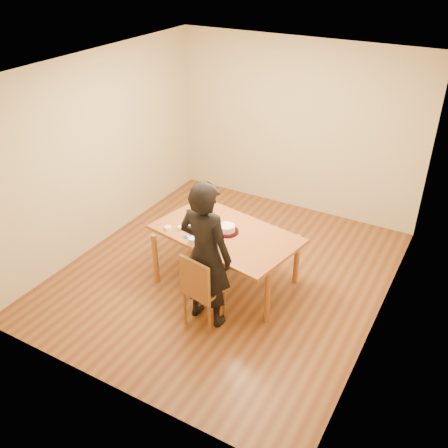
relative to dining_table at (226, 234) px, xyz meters
The scene contains 16 objects.
room_shell 0.80m from the dining_table, 100.50° to the left, with size 4.00×4.50×2.70m.
dining_table is the anchor object (origin of this frame).
dining_chair 0.84m from the dining_table, 79.05° to the right, with size 0.38×0.38×0.04m, color brown.
cake_plate 0.04m from the dining_table, 65.85° to the left, with size 0.29×0.29×0.02m, color #B10B34.
cake 0.08m from the dining_table, 65.85° to the left, with size 0.20×0.20×0.06m, color white.
frosting_dome 0.12m from the dining_table, 65.85° to the left, with size 0.20×0.20×0.03m, color white.
frosting_tub 0.49m from the dining_table, 116.83° to the right, with size 0.10×0.10×0.09m, color white.
frosting_lid 0.48m from the dining_table, 138.10° to the right, with size 0.10×0.10×0.01m, color #1A3AAB.
frosting_dollop 0.48m from the dining_table, 138.10° to the right, with size 0.04×0.04×0.02m, color white.
ramekin_green 0.56m from the dining_table, 158.28° to the right, with size 0.09×0.09×0.04m, color white.
ramekin_yellow 0.50m from the dining_table, 162.12° to the right, with size 0.09×0.09×0.04m, color white.
ramekin_multi 0.73m from the dining_table, 156.23° to the right, with size 0.09×0.09×0.04m, color white.
candy_box_pink 0.70m from the dining_table, 150.15° to the left, with size 0.13×0.07×0.02m, color #DF346A.
candy_box_green 0.71m from the dining_table, 150.07° to the left, with size 0.14×0.07×0.02m, color green.
spatula 0.45m from the dining_table, 112.25° to the right, with size 0.15×0.01×0.01m, color black.
person 0.76m from the dining_table, 78.39° to the right, with size 0.65×0.43×1.79m, color black.
Camera 1 is at (2.66, -4.76, 3.98)m, focal length 40.00 mm.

